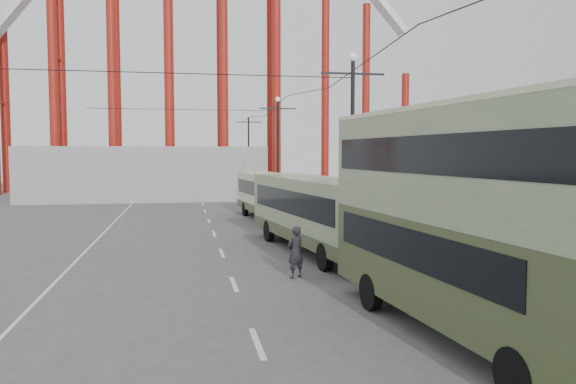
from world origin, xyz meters
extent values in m
cube|color=silver|center=(-1.00, 19.00, 0.01)|extent=(0.15, 82.00, 0.01)
cube|color=silver|center=(5.40, 20.00, 0.01)|extent=(0.12, 120.00, 0.01)
cube|color=silver|center=(-7.00, 20.00, 0.01)|extent=(0.12, 120.00, 0.01)
cylinder|color=black|center=(5.60, 18.00, 4.50)|extent=(0.20, 0.20, 9.00)
cylinder|color=black|center=(5.60, 18.00, 0.25)|extent=(0.44, 0.44, 0.50)
cube|color=black|center=(5.60, 18.00, 8.30)|extent=(3.20, 0.10, 0.10)
sphere|color=white|center=(5.60, 18.00, 9.10)|extent=(0.44, 0.44, 0.44)
cylinder|color=black|center=(5.60, 40.00, 4.50)|extent=(0.20, 0.20, 9.00)
cylinder|color=black|center=(5.60, 40.00, 0.25)|extent=(0.44, 0.44, 0.50)
cube|color=black|center=(5.60, 40.00, 8.30)|extent=(3.20, 0.10, 0.10)
sphere|color=white|center=(5.60, 40.00, 9.10)|extent=(0.44, 0.44, 0.44)
cylinder|color=black|center=(5.60, 62.00, 4.50)|extent=(0.20, 0.20, 9.00)
cylinder|color=black|center=(5.60, 62.00, 0.25)|extent=(0.44, 0.44, 0.50)
cube|color=black|center=(5.60, 62.00, 8.30)|extent=(3.20, 0.10, 0.10)
sphere|color=white|center=(5.60, 62.00, 9.10)|extent=(0.44, 0.44, 0.44)
cylinder|color=maroon|center=(-22.00, 59.00, 9.00)|extent=(1.00, 1.00, 18.00)
cylinder|color=maroon|center=(-16.00, 55.00, 13.50)|extent=(1.00, 1.00, 27.00)
cylinder|color=maroon|center=(-16.00, 59.00, 13.50)|extent=(1.00, 1.00, 27.00)
cylinder|color=maroon|center=(-10.00, 55.00, 18.00)|extent=(1.00, 1.00, 36.00)
cylinder|color=maroon|center=(-10.00, 59.00, 18.00)|extent=(1.00, 1.00, 36.00)
cylinder|color=maroon|center=(14.00, 56.00, 15.00)|extent=(0.90, 0.90, 30.00)
cylinder|color=maroon|center=(19.00, 56.00, 11.00)|extent=(0.90, 0.90, 22.00)
cylinder|color=maroon|center=(24.00, 56.00, 7.00)|extent=(0.90, 0.90, 14.00)
cube|color=gray|center=(-6.00, 47.00, 2.50)|extent=(22.00, 10.00, 5.00)
cube|color=#3B4425|center=(3.94, 3.39, 1.70)|extent=(3.52, 10.52, 2.27)
cube|color=black|center=(3.94, 3.39, 2.17)|extent=(3.37, 8.47, 0.93)
cube|color=#6B805D|center=(3.94, 3.39, 2.99)|extent=(3.54, 10.52, 0.31)
cube|color=#6B805D|center=(3.94, 3.39, 4.29)|extent=(3.52, 10.52, 2.27)
cube|color=black|center=(3.94, 3.39, 4.39)|extent=(3.50, 9.91, 0.88)
cube|color=beige|center=(3.94, 3.39, 5.48)|extent=(3.54, 10.52, 0.12)
cylinder|color=black|center=(2.52, 6.17, 0.52)|extent=(0.38, 1.05, 1.03)
cylinder|color=black|center=(4.84, 6.38, 0.52)|extent=(0.38, 1.05, 1.03)
cylinder|color=black|center=(3.08, 0.00, 0.52)|extent=(0.38, 1.05, 1.03)
cube|color=#6B805D|center=(3.22, 15.56, 1.86)|extent=(4.18, 11.93, 2.55)
cube|color=black|center=(3.22, 15.56, 2.28)|extent=(4.05, 10.67, 1.01)
cube|color=#3B4425|center=(3.22, 15.56, 0.85)|extent=(4.21, 11.93, 0.53)
cube|color=#6B805D|center=(3.22, 15.56, 3.22)|extent=(4.20, 11.93, 0.17)
cylinder|color=black|center=(1.59, 18.67, 0.53)|extent=(0.44, 1.09, 1.06)
cylinder|color=black|center=(3.97, 18.98, 0.53)|extent=(0.44, 1.09, 1.06)
cylinder|color=black|center=(2.52, 11.72, 0.53)|extent=(0.44, 1.09, 1.06)
cylinder|color=black|center=(4.90, 12.04, 0.53)|extent=(0.44, 1.09, 1.06)
cube|color=beige|center=(3.05, 27.98, 1.70)|extent=(3.50, 9.94, 2.34)
cube|color=black|center=(3.05, 27.98, 2.09)|extent=(3.41, 8.79, 0.92)
cube|color=#3B4425|center=(3.05, 27.98, 0.78)|extent=(3.53, 9.95, 0.49)
cube|color=beige|center=(3.05, 27.98, 2.95)|extent=(3.52, 9.94, 0.16)
cylinder|color=black|center=(1.68, 30.37, 0.49)|extent=(0.38, 1.00, 0.97)
cylinder|color=black|center=(3.86, 30.62, 0.49)|extent=(0.38, 1.00, 0.97)
cylinder|color=black|center=(2.29, 24.95, 0.49)|extent=(0.38, 1.00, 0.97)
cylinder|color=black|center=(4.47, 25.20, 0.49)|extent=(0.38, 1.00, 0.97)
imported|color=black|center=(1.24, 10.56, 0.93)|extent=(0.81, 0.71, 1.85)
camera|label=1|loc=(-2.66, -8.69, 4.43)|focal=35.00mm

